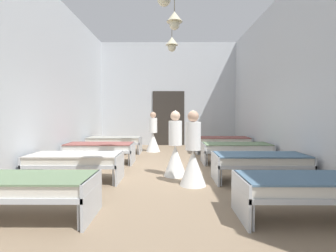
{
  "coord_description": "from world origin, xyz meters",
  "views": [
    {
      "loc": [
        0.05,
        -6.22,
        1.42
      ],
      "look_at": [
        0.0,
        1.25,
        1.05
      ],
      "focal_mm": 27.31,
      "sensor_mm": 36.0,
      "label": 1
    }
  ],
  "objects_px": {
    "bed_left_row_2": "(100,148)",
    "nurse_mid_aisle": "(193,159)",
    "bed_left_row_0": "(23,186)",
    "nurse_far_aisle": "(175,153)",
    "bed_right_row_2": "(236,148)",
    "nurse_near_aisle": "(153,137)",
    "bed_right_row_3": "(222,141)",
    "bed_right_row_1": "(260,160)",
    "bed_right_row_0": "(310,187)",
    "bed_left_row_1": "(75,160)",
    "bed_left_row_3": "(114,141)"
  },
  "relations": [
    {
      "from": "bed_left_row_2",
      "to": "nurse_mid_aisle",
      "type": "bearing_deg",
      "value": -42.15
    },
    {
      "from": "nurse_near_aisle",
      "to": "nurse_far_aisle",
      "type": "height_order",
      "value": "same"
    },
    {
      "from": "bed_left_row_2",
      "to": "bed_right_row_2",
      "type": "bearing_deg",
      "value": 0.0
    },
    {
      "from": "bed_left_row_0",
      "to": "bed_left_row_1",
      "type": "distance_m",
      "value": 1.9
    },
    {
      "from": "bed_left_row_3",
      "to": "bed_right_row_1",
      "type": "bearing_deg",
      "value": -44.65
    },
    {
      "from": "nurse_far_aisle",
      "to": "bed_left_row_1",
      "type": "bearing_deg",
      "value": -154.41
    },
    {
      "from": "nurse_far_aisle",
      "to": "bed_right_row_0",
      "type": "bearing_deg",
      "value": -40.09
    },
    {
      "from": "bed_right_row_2",
      "to": "nurse_near_aisle",
      "type": "height_order",
      "value": "nurse_near_aisle"
    },
    {
      "from": "nurse_far_aisle",
      "to": "bed_right_row_3",
      "type": "bearing_deg",
      "value": 75.72
    },
    {
      "from": "bed_right_row_0",
      "to": "bed_left_row_1",
      "type": "distance_m",
      "value": 4.29
    },
    {
      "from": "bed_right_row_3",
      "to": "nurse_far_aisle",
      "type": "relative_size",
      "value": 1.28
    },
    {
      "from": "nurse_near_aisle",
      "to": "nurse_mid_aisle",
      "type": "height_order",
      "value": "same"
    },
    {
      "from": "bed_left_row_2",
      "to": "nurse_far_aisle",
      "type": "height_order",
      "value": "nurse_far_aisle"
    },
    {
      "from": "bed_right_row_1",
      "to": "nurse_mid_aisle",
      "type": "relative_size",
      "value": 1.28
    },
    {
      "from": "nurse_mid_aisle",
      "to": "bed_left_row_2",
      "type": "bearing_deg",
      "value": -58.38
    },
    {
      "from": "bed_right_row_1",
      "to": "bed_right_row_2",
      "type": "height_order",
      "value": "same"
    },
    {
      "from": "bed_left_row_0",
      "to": "bed_right_row_1",
      "type": "bearing_deg",
      "value": 26.29
    },
    {
      "from": "nurse_far_aisle",
      "to": "bed_left_row_0",
      "type": "bearing_deg",
      "value": -118.36
    },
    {
      "from": "bed_right_row_2",
      "to": "nurse_mid_aisle",
      "type": "bearing_deg",
      "value": -122.83
    },
    {
      "from": "bed_right_row_0",
      "to": "bed_right_row_2",
      "type": "xyz_separation_m",
      "value": [
        0.0,
        3.8,
        0.0
      ]
    },
    {
      "from": "bed_left_row_1",
      "to": "bed_right_row_2",
      "type": "height_order",
      "value": "same"
    },
    {
      "from": "bed_right_row_1",
      "to": "nurse_near_aisle",
      "type": "height_order",
      "value": "nurse_near_aisle"
    },
    {
      "from": "nurse_near_aisle",
      "to": "nurse_far_aisle",
      "type": "distance_m",
      "value": 3.76
    },
    {
      "from": "bed_left_row_0",
      "to": "bed_right_row_2",
      "type": "bearing_deg",
      "value": 44.65
    },
    {
      "from": "nurse_mid_aisle",
      "to": "bed_right_row_0",
      "type": "bearing_deg",
      "value": 115.29
    },
    {
      "from": "bed_left_row_0",
      "to": "nurse_mid_aisle",
      "type": "height_order",
      "value": "nurse_mid_aisle"
    },
    {
      "from": "bed_right_row_1",
      "to": "bed_left_row_2",
      "type": "relative_size",
      "value": 1.0
    },
    {
      "from": "bed_left_row_3",
      "to": "bed_right_row_3",
      "type": "height_order",
      "value": "same"
    },
    {
      "from": "bed_left_row_2",
      "to": "bed_right_row_3",
      "type": "xyz_separation_m",
      "value": [
        3.85,
        1.9,
        0.0
      ]
    },
    {
      "from": "nurse_near_aisle",
      "to": "nurse_far_aisle",
      "type": "bearing_deg",
      "value": -115.17
    },
    {
      "from": "nurse_near_aisle",
      "to": "bed_right_row_1",
      "type": "bearing_deg",
      "value": -95.51
    },
    {
      "from": "bed_left_row_1",
      "to": "bed_right_row_1",
      "type": "xyz_separation_m",
      "value": [
        3.85,
        0.0,
        0.0
      ]
    },
    {
      "from": "bed_right_row_2",
      "to": "bed_right_row_3",
      "type": "xyz_separation_m",
      "value": [
        0.0,
        1.9,
        0.0
      ]
    },
    {
      "from": "bed_left_row_0",
      "to": "bed_right_row_3",
      "type": "distance_m",
      "value": 6.88
    },
    {
      "from": "nurse_near_aisle",
      "to": "nurse_mid_aisle",
      "type": "relative_size",
      "value": 1.0
    },
    {
      "from": "bed_right_row_2",
      "to": "bed_right_row_3",
      "type": "height_order",
      "value": "same"
    },
    {
      "from": "bed_left_row_1",
      "to": "bed_left_row_3",
      "type": "bearing_deg",
      "value": 90.0
    },
    {
      "from": "bed_left_row_1",
      "to": "bed_right_row_2",
      "type": "xyz_separation_m",
      "value": [
        3.85,
        1.9,
        0.0
      ]
    },
    {
      "from": "bed_left_row_0",
      "to": "nurse_far_aisle",
      "type": "xyz_separation_m",
      "value": [
        2.1,
        2.36,
        0.09
      ]
    },
    {
      "from": "bed_right_row_1",
      "to": "bed_left_row_2",
      "type": "xyz_separation_m",
      "value": [
        -3.85,
        1.9,
        0.0
      ]
    },
    {
      "from": "bed_left_row_3",
      "to": "nurse_far_aisle",
      "type": "bearing_deg",
      "value": -57.89
    },
    {
      "from": "bed_right_row_0",
      "to": "bed_right_row_2",
      "type": "relative_size",
      "value": 1.0
    },
    {
      "from": "bed_right_row_2",
      "to": "bed_right_row_3",
      "type": "bearing_deg",
      "value": 90.0
    },
    {
      "from": "bed_left_row_0",
      "to": "nurse_mid_aisle",
      "type": "distance_m",
      "value": 2.91
    },
    {
      "from": "nurse_near_aisle",
      "to": "nurse_mid_aisle",
      "type": "xyz_separation_m",
      "value": [
        1.07,
        -4.44,
        0.0
      ]
    },
    {
      "from": "bed_left_row_2",
      "to": "nurse_near_aisle",
      "type": "bearing_deg",
      "value": 58.75
    },
    {
      "from": "bed_left_row_2",
      "to": "nurse_near_aisle",
      "type": "xyz_separation_m",
      "value": [
        1.36,
        2.24,
        0.09
      ]
    },
    {
      "from": "bed_right_row_1",
      "to": "nurse_mid_aisle",
      "type": "xyz_separation_m",
      "value": [
        -1.42,
        -0.3,
        0.09
      ]
    },
    {
      "from": "bed_left_row_0",
      "to": "bed_right_row_0",
      "type": "relative_size",
      "value": 1.0
    },
    {
      "from": "bed_left_row_2",
      "to": "bed_left_row_0",
      "type": "bearing_deg",
      "value": -90.0
    }
  ]
}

